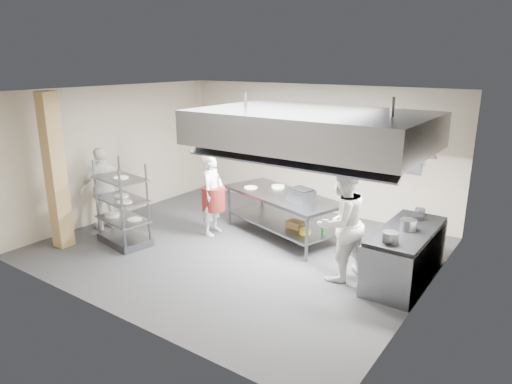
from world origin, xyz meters
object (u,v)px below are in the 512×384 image
Objects in this scene: chef_plating at (104,189)px; stockpot at (408,225)px; chef_head at (213,194)px; island at (282,215)px; griddle at (301,195)px; chef_line at (341,223)px; cooking_range at (405,256)px; pass_rack at (122,203)px.

chef_plating is 6.22m from stockpot.
island is at bearing -72.53° from chef_head.
griddle is 1.79× the size of stockpot.
griddle is at bearing -1.61° from island.
cooking_range is at bearing 143.07° from chef_line.
pass_rack is 0.86× the size of chef_line.
chef_head is 3.71× the size of griddle.
chef_head reaches higher than griddle.
chef_line is 5.21m from chef_plating.
chef_line is at bearing -148.80° from cooking_range.
griddle reaches higher than island.
cooking_range is 6.23m from chef_plating.
pass_rack is at bearing -128.49° from griddle.
chef_plating is at bearing 171.27° from pass_rack.
chef_line reaches higher than chef_plating.
stockpot is at bearing -99.61° from chef_head.
pass_rack reaches higher than stockpot.
chef_plating reaches higher than stockpot.
pass_rack is 1.06m from chef_plating.
island is 3.20m from pass_rack.
island is at bearing -98.55° from chef_line.
stockpot is at bearing -71.58° from cooking_range.
island is at bearing 179.14° from griddle.
chef_head is 3.07m from chef_line.
chef_head is at bearing -177.68° from stockpot.
island is 2.15m from chef_line.
chef_head reaches higher than cooking_range.
pass_rack is 4.30m from chef_line.
chef_line is 1.52m from griddle.
chef_plating is 6.87× the size of stockpot.
cooking_range is 4.00m from chef_head.
pass_rack reaches higher than griddle.
griddle is (0.56, -0.19, 0.57)m from island.
cooking_range is 1.16× the size of chef_head.
pass_rack is at bearing -162.69° from stockpot.
island is 1.35× the size of chef_line.
chef_head is 1.88m from griddle.
griddle is (1.81, 0.51, 0.16)m from chef_head.
pass_rack is 0.93× the size of chef_plating.
cooking_range is 1.03× the size of chef_line.
chef_head is at bearing -177.06° from cooking_range.
stockpot is (2.73, -0.54, 0.54)m from island.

